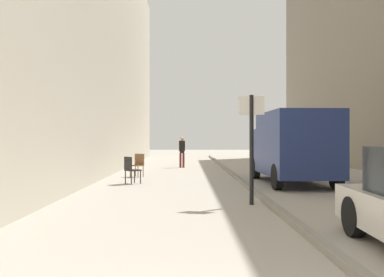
# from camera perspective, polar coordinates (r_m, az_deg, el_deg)

# --- Properties ---
(ground_plane) EXTENTS (80.00, 80.00, 0.00)m
(ground_plane) POSITION_cam_1_polar(r_m,az_deg,el_deg) (13.89, 0.74, -6.47)
(ground_plane) COLOR #A8A093
(building_facade_left) EXTENTS (2.22, 40.00, 12.70)m
(building_facade_left) POSITION_cam_1_polar(r_m,az_deg,el_deg) (15.24, -18.26, 18.30)
(building_facade_left) COLOR #BCB29E
(building_facade_left) RESTS_ON ground_plane
(kerb_strip) EXTENTS (0.16, 40.00, 0.12)m
(kerb_strip) POSITION_cam_1_polar(r_m,az_deg,el_deg) (14.01, 7.25, -6.17)
(kerb_strip) COLOR gray
(kerb_strip) RESTS_ON ground_plane
(pedestrian_main_foreground) EXTENTS (0.33, 0.22, 1.66)m
(pedestrian_main_foreground) POSITION_cam_1_polar(r_m,az_deg,el_deg) (21.09, -1.46, -1.64)
(pedestrian_main_foreground) COLOR maroon
(pedestrian_main_foreground) RESTS_ON ground_plane
(delivery_van) EXTENTS (2.13, 4.96, 2.45)m
(delivery_van) POSITION_cam_1_polar(r_m,az_deg,el_deg) (14.06, 14.26, -1.05)
(delivery_van) COLOR navy
(delivery_van) RESTS_ON ground_plane
(street_sign_post) EXTENTS (0.59, 0.19, 2.60)m
(street_sign_post) POSITION_cam_1_polar(r_m,az_deg,el_deg) (9.41, 8.63, -0.14)
(street_sign_post) COLOR black
(street_sign_post) RESTS_ON ground_plane
(cafe_chair_near_window) EXTENTS (0.62, 0.62, 0.94)m
(cafe_chair_near_window) POSITION_cam_1_polar(r_m,az_deg,el_deg) (13.73, -8.87, -4.26)
(cafe_chair_near_window) COLOR black
(cafe_chair_near_window) RESTS_ON ground_plane
(cafe_chair_by_doorway) EXTENTS (0.59, 0.59, 0.94)m
(cafe_chair_by_doorway) POSITION_cam_1_polar(r_m,az_deg,el_deg) (16.19, -7.85, -3.61)
(cafe_chair_by_doorway) COLOR brown
(cafe_chair_by_doorway) RESTS_ON ground_plane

